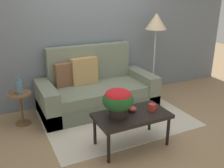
{
  "coord_description": "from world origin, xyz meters",
  "views": [
    {
      "loc": [
        -1.72,
        -3.29,
        1.98
      ],
      "look_at": [
        -0.16,
        -0.06,
        0.69
      ],
      "focal_mm": 40.37,
      "sensor_mm": 36.0,
      "label": 1
    }
  ],
  "objects": [
    {
      "name": "side_table",
      "position": [
        -1.44,
        0.58,
        0.37
      ],
      "size": [
        0.36,
        0.36,
        0.53
      ],
      "color": "brown",
      "rests_on": "ground"
    },
    {
      "name": "couch",
      "position": [
        -0.14,
        0.65,
        0.32
      ],
      "size": [
        2.05,
        0.95,
        1.1
      ],
      "color": "#626B59",
      "rests_on": "ground"
    },
    {
      "name": "floor_lamp",
      "position": [
        1.16,
        0.74,
        1.39
      ],
      "size": [
        0.41,
        0.41,
        1.64
      ],
      "color": "#B2B2B7",
      "rests_on": "ground"
    },
    {
      "name": "coffee_table",
      "position": [
        -0.17,
        -0.7,
        0.42
      ],
      "size": [
        1.0,
        0.55,
        0.47
      ],
      "color": "black",
      "rests_on": "ground"
    },
    {
      "name": "snack_bowl",
      "position": [
        -0.12,
        -0.62,
        0.51
      ],
      "size": [
        0.13,
        0.13,
        0.07
      ],
      "color": "#B2382D",
      "rests_on": "coffee_table"
    },
    {
      "name": "potted_plant",
      "position": [
        -0.36,
        -0.65,
        0.69
      ],
      "size": [
        0.4,
        0.4,
        0.37
      ],
      "color": "black",
      "rests_on": "coffee_table"
    },
    {
      "name": "wall_back",
      "position": [
        0.0,
        1.14,
        1.48
      ],
      "size": [
        6.4,
        0.12,
        2.96
      ],
      "primitive_type": "cube",
      "color": "slate",
      "rests_on": "ground"
    },
    {
      "name": "table_vase",
      "position": [
        -1.43,
        0.57,
        0.65
      ],
      "size": [
        0.1,
        0.1,
        0.28
      ],
      "color": "slate",
      "rests_on": "side_table"
    },
    {
      "name": "area_rug",
      "position": [
        0.0,
        0.09,
        0.01
      ],
      "size": [
        2.36,
        1.71,
        0.01
      ],
      "primitive_type": "cube",
      "color": "beige",
      "rests_on": "ground"
    },
    {
      "name": "coffee_mug",
      "position": [
        0.13,
        -0.72,
        0.52
      ],
      "size": [
        0.14,
        0.09,
        0.1
      ],
      "color": "red",
      "rests_on": "coffee_table"
    },
    {
      "name": "ground_plane",
      "position": [
        0.0,
        0.0,
        0.0
      ],
      "size": [
        14.0,
        14.0,
        0.0
      ],
      "primitive_type": "plane",
      "color": "#997A56"
    }
  ]
}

